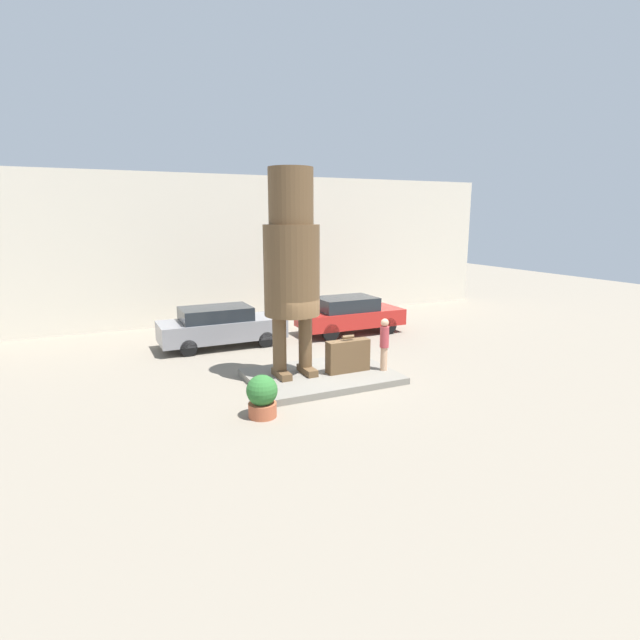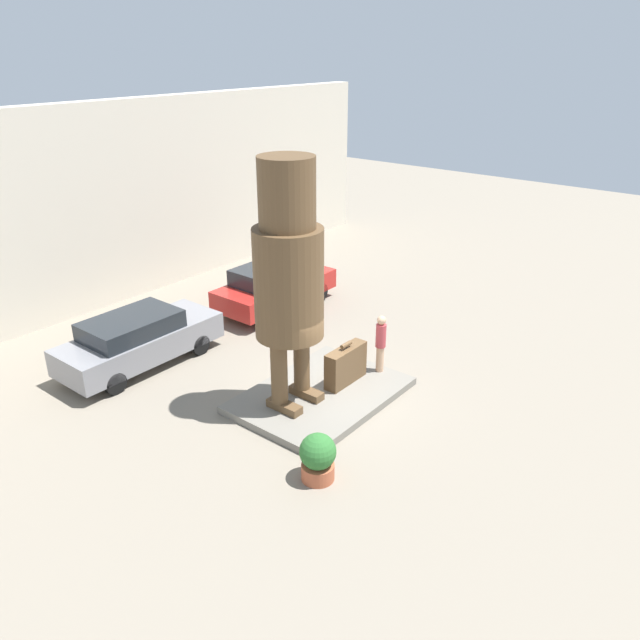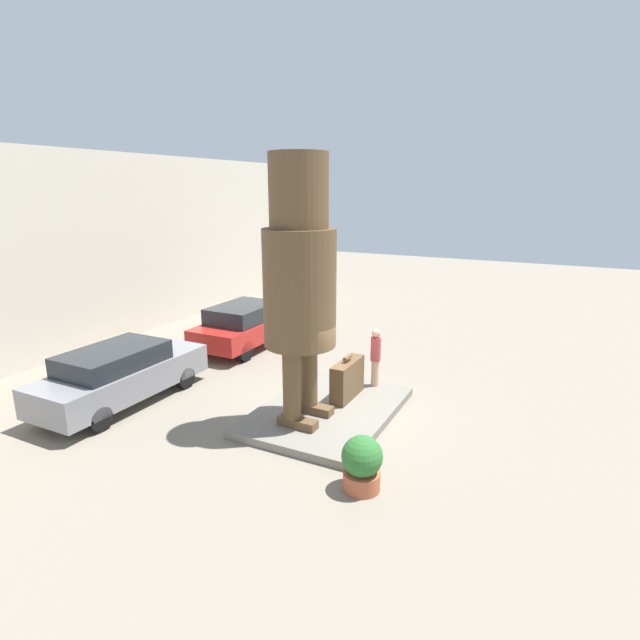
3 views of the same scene
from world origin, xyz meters
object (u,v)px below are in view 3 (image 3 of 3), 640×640
tourist (376,355)px  planter_pot (362,463)px  statue_figure (300,271)px  parked_car_grey (121,374)px  giant_suitcase (347,379)px  parked_car_red (246,324)px

tourist → planter_pot: (-4.42, -1.42, -0.54)m
statue_figure → parked_car_grey: 5.68m
tourist → planter_pot: tourist is taller
giant_suitcase → parked_car_grey: bearing=115.8°
tourist → parked_car_grey: (-3.62, 5.63, -0.27)m
giant_suitcase → parked_car_red: size_ratio=0.31×
parked_car_red → tourist: bearing=-108.0°
statue_figure → parked_car_red: size_ratio=1.37×
statue_figure → parked_car_grey: bearing=101.0°
statue_figure → giant_suitcase: size_ratio=4.41×
statue_figure → planter_pot: size_ratio=5.60×
giant_suitcase → parked_car_red: parked_car_red is taller
tourist → parked_car_red: size_ratio=0.37×
parked_car_red → planter_pot: (-6.20, -6.90, -0.28)m
statue_figure → giant_suitcase: statue_figure is taller
parked_car_red → planter_pot: size_ratio=4.08×
statue_figure → parked_car_red: bearing=46.2°
parked_car_grey → planter_pot: size_ratio=4.35×
statue_figure → planter_pot: 4.24m
parked_car_grey → planter_pot: 7.10m
tourist → planter_pot: 4.67m
parked_car_grey → tourist: bearing=-57.3°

